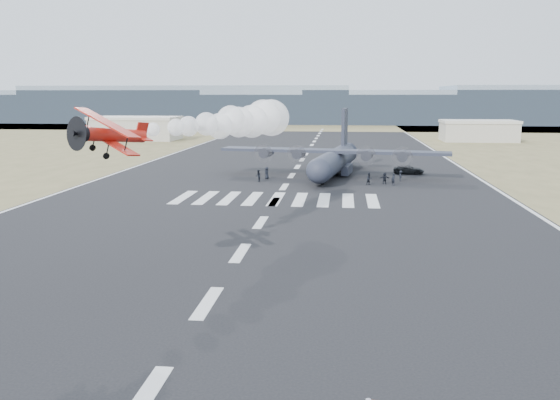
% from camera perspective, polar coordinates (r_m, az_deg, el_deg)
% --- Properties ---
extents(ground, '(500.00, 500.00, 0.00)m').
position_cam_1_polar(ground, '(27.59, -12.94, -18.10)').
color(ground, black).
rests_on(ground, ground).
extents(scrub_far, '(500.00, 80.00, 0.00)m').
position_cam_1_polar(scrub_far, '(253.36, 4.32, 7.14)').
color(scrub_far, olive).
rests_on(scrub_far, ground).
extents(runway_markings, '(60.00, 260.00, 0.01)m').
position_cam_1_polar(runway_markings, '(84.31, 0.41, 1.28)').
color(runway_markings, silver).
rests_on(runway_markings, ground).
extents(ridge_seg_b, '(150.00, 50.00, 15.00)m').
position_cam_1_polar(ridge_seg_b, '(314.98, -20.10, 8.50)').
color(ridge_seg_b, gray).
rests_on(ridge_seg_b, ground).
extents(ridge_seg_c, '(150.00, 50.00, 17.00)m').
position_cam_1_polar(ridge_seg_c, '(292.29, -8.46, 9.11)').
color(ridge_seg_c, gray).
rests_on(ridge_seg_c, ground).
extents(ridge_seg_d, '(150.00, 50.00, 13.00)m').
position_cam_1_polar(ridge_seg_d, '(283.09, 4.54, 8.76)').
color(ridge_seg_d, gray).
rests_on(ridge_seg_d, ground).
extents(ridge_seg_e, '(150.00, 50.00, 15.00)m').
position_cam_1_polar(ridge_seg_e, '(288.55, 17.71, 8.54)').
color(ridge_seg_e, gray).
rests_on(ridge_seg_e, ground).
extents(hangar_left, '(24.50, 14.50, 6.70)m').
position_cam_1_polar(hangar_left, '(178.68, -13.67, 6.75)').
color(hangar_left, '#A9A596').
rests_on(hangar_left, ground).
extents(hangar_right, '(20.50, 12.50, 5.90)m').
position_cam_1_polar(hangar_right, '(177.21, 18.55, 6.36)').
color(hangar_right, '#A9A596').
rests_on(hangar_right, ground).
extents(aerobatic_biplane, '(6.09, 5.88, 3.29)m').
position_cam_1_polar(aerobatic_biplane, '(41.76, -16.05, 6.09)').
color(aerobatic_biplane, red).
extents(smoke_trail, '(9.22, 25.73, 3.96)m').
position_cam_1_polar(smoke_trail, '(60.71, -2.80, 7.76)').
color(smoke_trail, white).
extents(transport_aircraft, '(36.65, 30.06, 10.58)m').
position_cam_1_polar(transport_aircraft, '(96.82, 5.30, 4.00)').
color(transport_aircraft, '#202331').
rests_on(transport_aircraft, ground).
extents(support_vehicle, '(5.24, 2.82, 1.40)m').
position_cam_1_polar(support_vehicle, '(100.41, 12.28, 2.86)').
color(support_vehicle, black).
rests_on(support_vehicle, ground).
extents(crew_a, '(0.68, 0.60, 1.62)m').
position_cam_1_polar(crew_a, '(86.78, 4.25, 2.04)').
color(crew_a, black).
rests_on(crew_a, ground).
extents(crew_b, '(1.02, 0.90, 1.78)m').
position_cam_1_polar(crew_b, '(87.05, 8.58, 2.03)').
color(crew_b, black).
rests_on(crew_b, ground).
extents(crew_c, '(0.70, 1.13, 1.63)m').
position_cam_1_polar(crew_c, '(91.64, 11.54, 2.29)').
color(crew_c, black).
rests_on(crew_c, ground).
extents(crew_d, '(1.12, 1.01, 1.72)m').
position_cam_1_polar(crew_d, '(90.72, 4.06, 2.42)').
color(crew_d, black).
rests_on(crew_d, ground).
extents(crew_e, '(0.88, 1.06, 1.87)m').
position_cam_1_polar(crew_e, '(92.22, -1.28, 2.62)').
color(crew_e, black).
rests_on(crew_e, ground).
extents(crew_f, '(1.64, 0.91, 1.69)m').
position_cam_1_polar(crew_f, '(88.17, 10.02, 2.06)').
color(crew_f, black).
rests_on(crew_f, ground).
extents(crew_g, '(0.82, 0.82, 1.75)m').
position_cam_1_polar(crew_g, '(86.97, 10.85, 1.94)').
color(crew_g, black).
rests_on(crew_g, ground).
extents(crew_h, '(0.79, 1.01, 1.82)m').
position_cam_1_polar(crew_h, '(89.16, -2.11, 2.34)').
color(crew_h, black).
rests_on(crew_h, ground).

